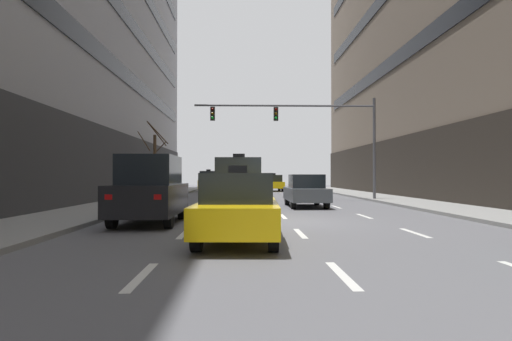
# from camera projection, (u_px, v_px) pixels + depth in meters

# --- Properties ---
(ground_plane) EXTENTS (120.00, 120.00, 0.00)m
(ground_plane) POSITION_uv_depth(u_px,v_px,m) (289.00, 222.00, 14.95)
(ground_plane) COLOR slate
(sidewalk_left) EXTENTS (3.35, 80.00, 0.14)m
(sidewalk_left) POSITION_uv_depth(u_px,v_px,m) (50.00, 221.00, 14.69)
(sidewalk_left) COLOR gray
(sidewalk_left) RESTS_ON ground
(lane_stripe_l1_s2) EXTENTS (0.16, 2.00, 0.01)m
(lane_stripe_l1_s2) POSITION_uv_depth(u_px,v_px,m) (141.00, 276.00, 6.85)
(lane_stripe_l1_s2) COLOR silver
(lane_stripe_l1_s2) RESTS_ON ground
(lane_stripe_l1_s3) EXTENTS (0.16, 2.00, 0.01)m
(lane_stripe_l1_s3) POSITION_uv_depth(u_px,v_px,m) (184.00, 234.00, 11.85)
(lane_stripe_l1_s3) COLOR silver
(lane_stripe_l1_s3) RESTS_ON ground
(lane_stripe_l1_s4) EXTENTS (0.16, 2.00, 0.01)m
(lane_stripe_l1_s4) POSITION_uv_depth(u_px,v_px,m) (201.00, 217.00, 16.84)
(lane_stripe_l1_s4) COLOR silver
(lane_stripe_l1_s4) RESTS_ON ground
(lane_stripe_l1_s5) EXTENTS (0.16, 2.00, 0.01)m
(lane_stripe_l1_s5) POSITION_uv_depth(u_px,v_px,m) (210.00, 207.00, 21.84)
(lane_stripe_l1_s5) COLOR silver
(lane_stripe_l1_s5) RESTS_ON ground
(lane_stripe_l1_s6) EXTENTS (0.16, 2.00, 0.01)m
(lane_stripe_l1_s6) POSITION_uv_depth(u_px,v_px,m) (216.00, 201.00, 26.84)
(lane_stripe_l1_s6) COLOR silver
(lane_stripe_l1_s6) RESTS_ON ground
(lane_stripe_l1_s7) EXTENTS (0.16, 2.00, 0.01)m
(lane_stripe_l1_s7) POSITION_uv_depth(u_px,v_px,m) (220.00, 197.00, 31.83)
(lane_stripe_l1_s7) COLOR silver
(lane_stripe_l1_s7) RESTS_ON ground
(lane_stripe_l1_s8) EXTENTS (0.16, 2.00, 0.01)m
(lane_stripe_l1_s8) POSITION_uv_depth(u_px,v_px,m) (223.00, 194.00, 36.83)
(lane_stripe_l1_s8) COLOR silver
(lane_stripe_l1_s8) RESTS_ON ground
(lane_stripe_l1_s9) EXTENTS (0.16, 2.00, 0.01)m
(lane_stripe_l1_s9) POSITION_uv_depth(u_px,v_px,m) (225.00, 192.00, 41.83)
(lane_stripe_l1_s9) COLOR silver
(lane_stripe_l1_s9) RESTS_ON ground
(lane_stripe_l1_s10) EXTENTS (0.16, 2.00, 0.01)m
(lane_stripe_l1_s10) POSITION_uv_depth(u_px,v_px,m) (227.00, 190.00, 46.83)
(lane_stripe_l1_s10) COLOR silver
(lane_stripe_l1_s10) RESTS_ON ground
(lane_stripe_l2_s2) EXTENTS (0.16, 2.00, 0.01)m
(lane_stripe_l2_s2) POSITION_uv_depth(u_px,v_px,m) (342.00, 275.00, 6.95)
(lane_stripe_l2_s2) COLOR silver
(lane_stripe_l2_s2) RESTS_ON ground
(lane_stripe_l2_s3) EXTENTS (0.16, 2.00, 0.01)m
(lane_stripe_l2_s3) POSITION_uv_depth(u_px,v_px,m) (300.00, 233.00, 11.95)
(lane_stripe_l2_s3) COLOR silver
(lane_stripe_l2_s3) RESTS_ON ground
(lane_stripe_l2_s4) EXTENTS (0.16, 2.00, 0.01)m
(lane_stripe_l2_s4) POSITION_uv_depth(u_px,v_px,m) (283.00, 216.00, 16.94)
(lane_stripe_l2_s4) COLOR silver
(lane_stripe_l2_s4) RESTS_ON ground
(lane_stripe_l2_s5) EXTENTS (0.16, 2.00, 0.01)m
(lane_stripe_l2_s5) POSITION_uv_depth(u_px,v_px,m) (274.00, 207.00, 21.94)
(lane_stripe_l2_s5) COLOR silver
(lane_stripe_l2_s5) RESTS_ON ground
(lane_stripe_l2_s6) EXTENTS (0.16, 2.00, 0.01)m
(lane_stripe_l2_s6) POSITION_uv_depth(u_px,v_px,m) (268.00, 201.00, 26.94)
(lane_stripe_l2_s6) COLOR silver
(lane_stripe_l2_s6) RESTS_ON ground
(lane_stripe_l2_s7) EXTENTS (0.16, 2.00, 0.01)m
(lane_stripe_l2_s7) POSITION_uv_depth(u_px,v_px,m) (264.00, 197.00, 31.94)
(lane_stripe_l2_s7) COLOR silver
(lane_stripe_l2_s7) RESTS_ON ground
(lane_stripe_l2_s8) EXTENTS (0.16, 2.00, 0.01)m
(lane_stripe_l2_s8) POSITION_uv_depth(u_px,v_px,m) (261.00, 194.00, 36.93)
(lane_stripe_l2_s8) COLOR silver
(lane_stripe_l2_s8) RESTS_ON ground
(lane_stripe_l2_s9) EXTENTS (0.16, 2.00, 0.01)m
(lane_stripe_l2_s9) POSITION_uv_depth(u_px,v_px,m) (259.00, 192.00, 41.93)
(lane_stripe_l2_s9) COLOR silver
(lane_stripe_l2_s9) RESTS_ON ground
(lane_stripe_l2_s10) EXTENTS (0.16, 2.00, 0.01)m
(lane_stripe_l2_s10) POSITION_uv_depth(u_px,v_px,m) (257.00, 190.00, 46.93)
(lane_stripe_l2_s10) COLOR silver
(lane_stripe_l2_s10) RESTS_ON ground
(lane_stripe_l3_s3) EXTENTS (0.16, 2.00, 0.01)m
(lane_stripe_l3_s3) POSITION_uv_depth(u_px,v_px,m) (415.00, 233.00, 12.05)
(lane_stripe_l3_s3) COLOR silver
(lane_stripe_l3_s3) RESTS_ON ground
(lane_stripe_l3_s4) EXTENTS (0.16, 2.00, 0.01)m
(lane_stripe_l3_s4) POSITION_uv_depth(u_px,v_px,m) (364.00, 216.00, 17.05)
(lane_stripe_l3_s4) COLOR silver
(lane_stripe_l3_s4) RESTS_ON ground
(lane_stripe_l3_s5) EXTENTS (0.16, 2.00, 0.01)m
(lane_stripe_l3_s5) POSITION_uv_depth(u_px,v_px,m) (336.00, 207.00, 22.04)
(lane_stripe_l3_s5) COLOR silver
(lane_stripe_l3_s5) RESTS_ON ground
(lane_stripe_l3_s6) EXTENTS (0.16, 2.00, 0.01)m
(lane_stripe_l3_s6) POSITION_uv_depth(u_px,v_px,m) (319.00, 201.00, 27.04)
(lane_stripe_l3_s6) COLOR silver
(lane_stripe_l3_s6) RESTS_ON ground
(lane_stripe_l3_s7) EXTENTS (0.16, 2.00, 0.01)m
(lane_stripe_l3_s7) POSITION_uv_depth(u_px,v_px,m) (307.00, 197.00, 32.04)
(lane_stripe_l3_s7) COLOR silver
(lane_stripe_l3_s7) RESTS_ON ground
(lane_stripe_l3_s8) EXTENTS (0.16, 2.00, 0.01)m
(lane_stripe_l3_s8) POSITION_uv_depth(u_px,v_px,m) (298.00, 194.00, 37.03)
(lane_stripe_l3_s8) COLOR silver
(lane_stripe_l3_s8) RESTS_ON ground
(lane_stripe_l3_s9) EXTENTS (0.16, 2.00, 0.01)m
(lane_stripe_l3_s9) POSITION_uv_depth(u_px,v_px,m) (291.00, 192.00, 42.03)
(lane_stripe_l3_s9) COLOR silver
(lane_stripe_l3_s9) RESTS_ON ground
(lane_stripe_l3_s10) EXTENTS (0.16, 2.00, 0.01)m
(lane_stripe_l3_s10) POSITION_uv_depth(u_px,v_px,m) (286.00, 190.00, 47.03)
(lane_stripe_l3_s10) COLOR silver
(lane_stripe_l3_s10) RESTS_ON ground
(taxi_driving_0) EXTENTS (2.00, 4.46, 1.83)m
(taxi_driving_0) POSITION_uv_depth(u_px,v_px,m) (273.00, 183.00, 44.45)
(taxi_driving_0) COLOR black
(taxi_driving_0) RESTS_ON ground
(taxi_driving_1) EXTENTS (1.78, 4.18, 2.19)m
(taxi_driving_1) POSITION_uv_depth(u_px,v_px,m) (208.00, 181.00, 42.96)
(taxi_driving_1) COLOR black
(taxi_driving_1) RESTS_ON ground
(taxi_driving_2) EXTENTS (2.01, 4.66, 2.43)m
(taxi_driving_2) POSITION_uv_depth(u_px,v_px,m) (239.00, 187.00, 17.23)
(taxi_driving_2) COLOR black
(taxi_driving_2) RESTS_ON ground
(car_driving_3) EXTENTS (2.04, 4.63, 1.72)m
(car_driving_3) POSITION_uv_depth(u_px,v_px,m) (244.00, 185.00, 32.98)
(car_driving_3) COLOR black
(car_driving_3) RESTS_ON ground
(car_driving_4) EXTENTS (1.93, 4.61, 2.23)m
(car_driving_4) POSITION_uv_depth(u_px,v_px,m) (150.00, 190.00, 14.44)
(car_driving_4) COLOR black
(car_driving_4) RESTS_ON ground
(taxi_driving_5) EXTENTS (1.99, 4.42, 1.81)m
(taxi_driving_5) POSITION_uv_depth(u_px,v_px,m) (238.00, 208.00, 10.33)
(taxi_driving_5) COLOR black
(taxi_driving_5) RESTS_ON ground
(car_driving_6) EXTENTS (1.84, 4.36, 1.63)m
(car_driving_6) POSITION_uv_depth(u_px,v_px,m) (306.00, 191.00, 22.04)
(car_driving_6) COLOR black
(car_driving_6) RESTS_ON ground
(traffic_signal_0) EXTENTS (11.33, 0.35, 6.30)m
(traffic_signal_0) POSITION_uv_depth(u_px,v_px,m) (310.00, 125.00, 27.43)
(traffic_signal_0) COLOR #4C4C51
(traffic_signal_0) RESTS_ON sidewalk_right
(street_tree_0) EXTENTS (2.24, 2.04, 5.16)m
(street_tree_0) POSITION_uv_depth(u_px,v_px,m) (155.00, 161.00, 30.53)
(street_tree_0) COLOR #4C3823
(street_tree_0) RESTS_ON sidewalk_left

